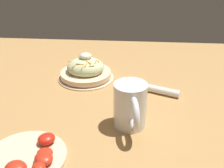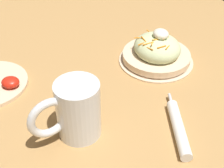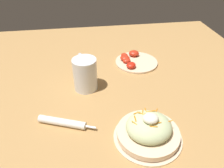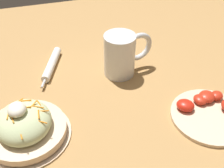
{
  "view_description": "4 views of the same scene",
  "coord_description": "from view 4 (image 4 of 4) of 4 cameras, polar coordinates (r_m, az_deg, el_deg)",
  "views": [
    {
      "loc": [
        0.12,
        -0.72,
        0.49
      ],
      "look_at": [
        0.06,
        0.04,
        0.09
      ],
      "focal_mm": 45.34,
      "sensor_mm": 36.0,
      "label": 1
    },
    {
      "loc": [
        0.61,
        -0.17,
        0.53
      ],
      "look_at": [
        0.06,
        0.07,
        0.06
      ],
      "focal_mm": 51.43,
      "sensor_mm": 36.0,
      "label": 2
    },
    {
      "loc": [
        0.12,
        0.71,
        0.54
      ],
      "look_at": [
        0.03,
        0.05,
        0.07
      ],
      "focal_mm": 35.53,
      "sensor_mm": 36.0,
      "label": 3
    },
    {
      "loc": [
        -0.55,
        0.19,
        0.54
      ],
      "look_at": [
        0.01,
        0.02,
        0.05
      ],
      "focal_mm": 45.11,
      "sensor_mm": 36.0,
      "label": 4
    }
  ],
  "objects": [
    {
      "name": "ground_plane",
      "position": [
        0.79,
        1.68,
        -3.24
      ],
      "size": [
        1.43,
        1.43,
        0.0
      ],
      "primitive_type": "plane",
      "color": "#B2844C"
    },
    {
      "name": "beer_mug",
      "position": [
        0.85,
        1.82,
        5.6
      ],
      "size": [
        0.09,
        0.16,
        0.13
      ],
      "color": "white",
      "rests_on": "ground_plane"
    },
    {
      "name": "napkin_roll",
      "position": [
        0.92,
        -12.15,
        3.92
      ],
      "size": [
        0.19,
        0.09,
        0.03
      ],
      "color": "white",
      "rests_on": "ground_plane"
    },
    {
      "name": "tomato_plate",
      "position": [
        0.78,
        19.15,
        -5.19
      ],
      "size": [
        0.2,
        0.2,
        0.04
      ],
      "color": "beige",
      "rests_on": "ground_plane"
    },
    {
      "name": "salad_plate",
      "position": [
        0.71,
        -17.21,
        -8.18
      ],
      "size": [
        0.21,
        0.21,
        0.1
      ],
      "color": "beige",
      "rests_on": "ground_plane"
    }
  ]
}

